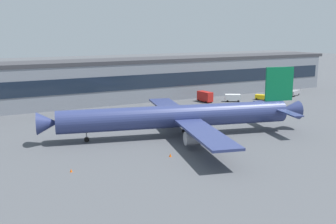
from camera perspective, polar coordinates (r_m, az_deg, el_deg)
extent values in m
plane|color=#4C4F54|center=(100.27, 4.89, -2.50)|extent=(600.00, 600.00, 0.00)
cube|color=gray|center=(141.58, -5.77, 4.29)|extent=(168.67, 15.56, 13.17)
cube|color=#38383D|center=(140.87, -5.83, 7.19)|extent=(172.04, 15.87, 1.20)
cube|color=#192333|center=(134.34, -4.50, 4.21)|extent=(165.29, 0.16, 4.74)
cylinder|color=navy|center=(92.87, 1.16, -0.62)|extent=(53.23, 17.85, 5.12)
cone|color=navy|center=(89.86, -16.56, -1.51)|extent=(5.64, 5.83, 4.87)
cone|color=navy|center=(103.95, 16.54, 0.21)|extent=(6.58, 5.83, 4.61)
cube|color=#0C723F|center=(101.52, 15.39, 3.82)|extent=(7.08, 2.21, 8.19)
cube|color=navy|center=(97.39, 16.57, -0.07)|extent=(4.55, 9.53, 0.30)
cube|color=navy|center=(107.05, 13.53, 1.10)|extent=(4.55, 9.53, 0.30)
cube|color=navy|center=(79.98, 5.29, -3.03)|extent=(11.62, 24.84, 0.50)
cube|color=navy|center=(107.32, 0.14, 0.75)|extent=(11.62, 24.84, 0.50)
cylinder|color=#99999E|center=(83.44, 3.80, -3.68)|extent=(4.78, 3.75, 2.82)
cylinder|color=#99999E|center=(104.00, 0.10, -0.61)|extent=(4.78, 3.75, 2.82)
cylinder|color=black|center=(90.80, -11.38, -3.82)|extent=(1.19, 0.75, 1.10)
cylinder|color=slate|center=(90.46, -11.41, -3.00)|extent=(0.24, 0.24, 2.13)
cylinder|color=black|center=(92.40, 3.13, -3.34)|extent=(1.19, 0.75, 1.10)
cylinder|color=slate|center=(92.07, 3.14, -2.53)|extent=(0.24, 0.24, 2.13)
cylinder|color=black|center=(96.68, 2.32, -2.66)|extent=(1.19, 0.75, 1.10)
cylinder|color=slate|center=(96.36, 2.33, -1.89)|extent=(0.24, 0.24, 2.13)
cube|color=white|center=(140.56, 9.08, 2.03)|extent=(5.60, 4.50, 2.20)
cube|color=black|center=(140.68, 9.67, 2.20)|extent=(2.59, 2.66, 0.55)
cylinder|color=black|center=(141.95, 9.75, 1.65)|extent=(0.76, 0.61, 0.70)
cylinder|color=black|center=(140.01, 9.86, 1.51)|extent=(0.76, 0.61, 0.70)
cylinder|color=black|center=(141.50, 8.29, 1.67)|extent=(0.76, 0.61, 0.70)
cylinder|color=black|center=(139.56, 8.38, 1.53)|extent=(0.76, 0.61, 0.70)
cube|color=gray|center=(158.60, 17.33, 2.61)|extent=(6.65, 4.48, 1.60)
cube|color=black|center=(160.19, 17.56, 2.79)|extent=(2.80, 2.61, 0.40)
cylinder|color=black|center=(161.10, 17.30, 2.45)|extent=(0.76, 0.56, 0.70)
cylinder|color=black|center=(160.50, 17.90, 2.38)|extent=(0.76, 0.56, 0.70)
cylinder|color=black|center=(156.95, 16.72, 2.26)|extent=(0.76, 0.56, 0.70)
cylinder|color=black|center=(156.33, 17.34, 2.19)|extent=(0.76, 0.56, 0.70)
cube|color=yellow|center=(145.99, 13.06, 2.09)|extent=(3.89, 4.75, 1.50)
cube|color=black|center=(145.58, 13.52, 2.16)|extent=(2.29, 2.22, 0.38)
cylinder|color=black|center=(146.46, 13.73, 1.79)|extent=(0.62, 0.75, 0.70)
cylinder|color=black|center=(144.85, 13.52, 1.69)|extent=(0.62, 0.75, 0.70)
cylinder|color=black|center=(147.39, 12.58, 1.90)|extent=(0.62, 0.75, 0.70)
cylinder|color=black|center=(145.79, 12.37, 1.81)|extent=(0.62, 0.75, 0.70)
cube|color=red|center=(138.73, 5.23, 2.21)|extent=(2.97, 6.21, 3.20)
cube|color=black|center=(137.36, 5.66, 2.38)|extent=(2.40, 2.31, 0.80)
cylinder|color=black|center=(138.07, 6.11, 1.48)|extent=(0.37, 0.73, 0.70)
cylinder|color=black|center=(136.71, 5.41, 1.39)|extent=(0.37, 0.73, 0.70)
cylinder|color=black|center=(141.27, 5.03, 1.73)|extent=(0.37, 0.73, 0.70)
cylinder|color=black|center=(139.95, 4.33, 1.65)|extent=(0.37, 0.73, 0.70)
cone|color=#F2590C|center=(78.88, 0.33, -6.09)|extent=(0.54, 0.54, 0.67)
cone|color=#F2590C|center=(72.70, -13.48, -8.00)|extent=(0.47, 0.47, 0.58)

